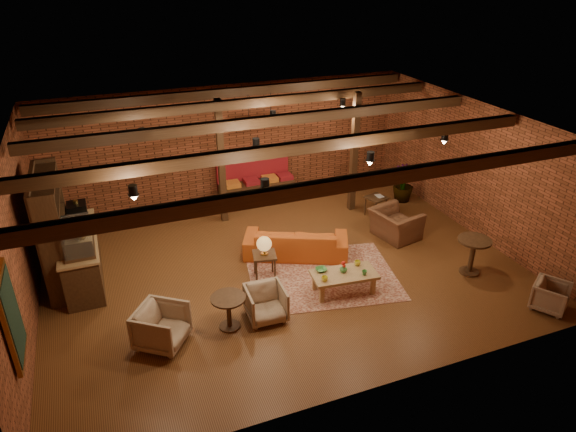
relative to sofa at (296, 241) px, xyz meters
name	(u,v)px	position (x,y,z in m)	size (l,w,h in m)	color
floor	(281,265)	(-0.48, -0.30, -0.34)	(10.00, 10.00, 0.00)	#442611
ceiling	(280,126)	(-0.48, -0.30, 2.86)	(10.00, 8.00, 0.02)	black
wall_back	(230,143)	(-0.48, 3.70, 1.26)	(10.00, 0.02, 3.20)	brown
wall_front	(377,308)	(-0.48, -4.30, 1.26)	(10.00, 0.02, 3.20)	brown
wall_left	(19,243)	(-5.48, -0.30, 1.26)	(0.02, 8.00, 3.20)	brown
wall_right	(474,168)	(4.52, -0.30, 1.26)	(0.02, 8.00, 3.20)	brown
ceiling_beams	(280,132)	(-0.48, -0.30, 2.74)	(9.80, 6.40, 0.22)	black
ceiling_pipe	(255,122)	(-0.48, 1.30, 2.51)	(0.12, 0.12, 9.60)	black
post_left	(221,163)	(-1.08, 2.30, 1.26)	(0.16, 0.16, 3.20)	black
post_right	(354,153)	(2.32, 1.70, 1.26)	(0.16, 0.16, 3.20)	black
service_counter	(79,246)	(-4.58, 0.70, 0.46)	(0.80, 2.50, 1.60)	black
plant_counter	(80,223)	(-4.48, 0.90, 0.88)	(0.35, 0.39, 0.30)	#337F33
shelving_hutch	(55,230)	(-4.98, 0.80, 0.86)	(0.52, 2.00, 2.40)	black
chalkboard_menu	(12,317)	(-5.41, -2.60, 1.26)	(0.08, 0.96, 1.46)	black
banquette	(256,183)	(0.12, 3.25, 0.16)	(2.10, 0.70, 1.00)	maroon
service_sign	(260,123)	(0.12, 2.80, 2.01)	(0.86, 0.06, 0.30)	#FF3719
ceiling_spotlights	(280,143)	(-0.48, -0.30, 2.52)	(6.40, 4.40, 0.28)	black
rug	(322,276)	(0.19, -1.06, -0.34)	(3.11, 2.38, 0.01)	maroon
sofa	(296,241)	(0.00, 0.00, 0.00)	(2.35, 0.92, 0.69)	#AF4B18
coffee_table	(343,275)	(0.34, -1.73, 0.06)	(1.38, 0.79, 0.70)	olive
side_table_lamp	(264,247)	(-0.99, -0.67, 0.42)	(0.57, 0.57, 1.00)	black
round_table_left	(229,307)	(-2.13, -1.99, 0.11)	(0.64, 0.64, 0.67)	black
armchair_a	(161,325)	(-3.36, -2.00, 0.07)	(0.80, 0.75, 0.82)	#BBB091
armchair_b	(266,302)	(-1.41, -1.97, 0.02)	(0.71, 0.67, 0.73)	#BBB091
armchair_right	(396,220)	(2.57, -0.10, 0.13)	(1.09, 0.70, 0.95)	brown
side_table_book	(376,198)	(2.73, 1.11, 0.15)	(0.59, 0.59, 0.56)	black
round_table_right	(473,251)	(3.24, -2.09, 0.21)	(0.71, 0.71, 0.83)	black
armchair_far	(551,295)	(3.84, -3.70, -0.02)	(0.62, 0.58, 0.64)	#BBB091
plant_tall	(407,148)	(3.92, 1.66, 1.21)	(1.74, 1.74, 3.10)	#4C7F4C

